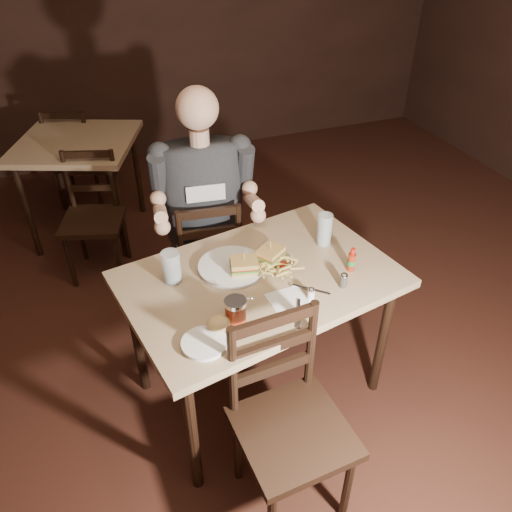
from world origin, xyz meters
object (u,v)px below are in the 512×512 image
object	(u,v)px
syrup_dispenser	(236,312)
dinner_plate	(232,267)
chair_far	(207,255)
side_plate	(205,344)
diner	(203,183)
glass_right	(324,229)
hot_sauce	(352,259)
bg_chair_far	(78,154)
main_table	(260,290)
chair_near	(293,432)
glass_left	(171,267)
bg_table	(77,152)
bg_chair_near	(93,221)

from	to	relation	value
syrup_dispenser	dinner_plate	bearing A→B (deg)	63.75
chair_far	side_plate	world-z (taller)	chair_far
diner	glass_right	world-z (taller)	diner
hot_sauce	diner	bearing A→B (deg)	122.47
bg_chair_far	glass_right	bearing A→B (deg)	133.60
main_table	dinner_plate	world-z (taller)	dinner_plate
chair_near	syrup_dispenser	bearing A→B (deg)	102.87
chair_near	glass_right	xyz separation A→B (m)	(0.48, 0.74, 0.39)
main_table	bg_chair_far	world-z (taller)	bg_chair_far
glass_left	glass_right	distance (m)	0.77
chair_far	bg_table	bearing A→B (deg)	-56.05
chair_near	syrup_dispenser	size ratio (longest dim) A/B	7.98
chair_near	bg_chair_near	xyz separation A→B (m)	(-0.57, 1.97, -0.04)
main_table	glass_right	bearing A→B (deg)	18.89
chair_far	syrup_dispenser	size ratio (longest dim) A/B	7.39
glass_right	chair_near	bearing A→B (deg)	-123.13
bg_chair_near	diner	distance (m)	1.06
hot_sauce	syrup_dispenser	bearing A→B (deg)	-166.88
diner	hot_sauce	xyz separation A→B (m)	(0.48, -0.76, -0.11)
bg_chair_near	syrup_dispenser	bearing A→B (deg)	-56.42
diner	side_plate	world-z (taller)	diner
dinner_plate	side_plate	distance (m)	0.49
bg_table	bg_chair_far	size ratio (longest dim) A/B	1.22
glass_left	hot_sauce	bearing A→B (deg)	-15.25
chair_far	glass_right	distance (m)	0.84
hot_sauce	side_plate	xyz separation A→B (m)	(-0.77, -0.22, -0.05)
bg_table	diner	world-z (taller)	diner
main_table	glass_left	distance (m)	0.42
glass_right	hot_sauce	bearing A→B (deg)	-85.30
side_plate	main_table	bearing A→B (deg)	42.38
bg_table	diner	xyz separation A→B (m)	(0.59, -1.26, 0.26)
glass_right	side_plate	size ratio (longest dim) A/B	0.94
chair_near	dinner_plate	size ratio (longest dim) A/B	3.06
main_table	bg_chair_far	xyz separation A→B (m)	(-0.67, 2.46, -0.26)
bg_table	glass_right	bearing A→B (deg)	-59.27
glass_right	syrup_dispenser	size ratio (longest dim) A/B	1.43
bg_chair_near	syrup_dispenser	distance (m)	1.72
main_table	bg_chair_near	world-z (taller)	bg_chair_near
bg_chair_near	side_plate	xyz separation A→B (m)	(0.31, -1.68, 0.35)
diner	syrup_dispenser	bearing A→B (deg)	-90.75
main_table	bg_chair_near	distance (m)	1.54
main_table	diner	distance (m)	0.70
bg_table	chair_near	world-z (taller)	chair_near
bg_chair_near	syrup_dispenser	world-z (taller)	syrup_dispenser
bg_chair_near	syrup_dispenser	xyz separation A→B (m)	(0.47, -1.61, 0.41)
dinner_plate	bg_chair_near	bearing A→B (deg)	114.01
bg_table	diner	distance (m)	1.42
bg_chair_near	glass_left	bearing A→B (deg)	-59.59
chair_near	dinner_plate	distance (m)	0.78
main_table	diner	bearing A→B (deg)	96.16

